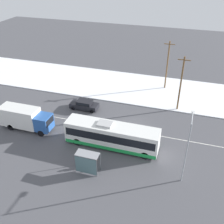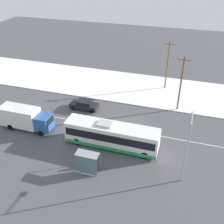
{
  "view_description": "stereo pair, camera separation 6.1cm",
  "coord_description": "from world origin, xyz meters",
  "px_view_note": "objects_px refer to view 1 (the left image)",
  "views": [
    {
      "loc": [
        6.52,
        -28.76,
        20.94
      ],
      "look_at": [
        -3.14,
        1.75,
        1.4
      ],
      "focal_mm": 42.0,
      "sensor_mm": 36.0,
      "label": 1
    },
    {
      "loc": [
        6.58,
        -28.74,
        20.94
      ],
      "look_at": [
        -3.14,
        1.75,
        1.4
      ],
      "focal_mm": 42.0,
      "sensor_mm": 36.0,
      "label": 2
    }
  ],
  "objects_px": {
    "utility_pole_roadside": "(181,83)",
    "utility_pole_snowlot": "(167,65)",
    "bus_shelter": "(87,161)",
    "sedan_car": "(84,104)",
    "box_truck": "(25,118)",
    "pedestrian_at_stop": "(95,158)",
    "city_bus": "(112,135)",
    "streetlamp": "(188,143)"
  },
  "relations": [
    {
      "from": "utility_pole_roadside",
      "to": "utility_pole_snowlot",
      "type": "relative_size",
      "value": 1.01
    },
    {
      "from": "bus_shelter",
      "to": "utility_pole_roadside",
      "type": "height_order",
      "value": "utility_pole_roadside"
    },
    {
      "from": "bus_shelter",
      "to": "utility_pole_roadside",
      "type": "relative_size",
      "value": 0.3
    },
    {
      "from": "sedan_car",
      "to": "utility_pole_snowlot",
      "type": "bearing_deg",
      "value": -134.35
    },
    {
      "from": "sedan_car",
      "to": "utility_pole_roadside",
      "type": "distance_m",
      "value": 14.88
    },
    {
      "from": "box_truck",
      "to": "pedestrian_at_stop",
      "type": "height_order",
      "value": "box_truck"
    },
    {
      "from": "sedan_car",
      "to": "utility_pole_roadside",
      "type": "height_order",
      "value": "utility_pole_roadside"
    },
    {
      "from": "box_truck",
      "to": "bus_shelter",
      "type": "distance_m",
      "value": 12.46
    },
    {
      "from": "city_bus",
      "to": "sedan_car",
      "type": "relative_size",
      "value": 2.68
    },
    {
      "from": "sedan_car",
      "to": "bus_shelter",
      "type": "distance_m",
      "value": 13.89
    },
    {
      "from": "sedan_car",
      "to": "utility_pole_snowlot",
      "type": "relative_size",
      "value": 0.51
    },
    {
      "from": "city_bus",
      "to": "utility_pole_roadside",
      "type": "xyz_separation_m",
      "value": [
        6.98,
        11.63,
        2.87
      ]
    },
    {
      "from": "box_truck",
      "to": "streetlamp",
      "type": "relative_size",
      "value": 1.0
    },
    {
      "from": "pedestrian_at_stop",
      "to": "utility_pole_roadside",
      "type": "height_order",
      "value": "utility_pole_roadside"
    },
    {
      "from": "sedan_car",
      "to": "utility_pole_snowlot",
      "type": "distance_m",
      "value": 16.04
    },
    {
      "from": "city_bus",
      "to": "streetlamp",
      "type": "distance_m",
      "value": 9.8
    },
    {
      "from": "sedan_car",
      "to": "pedestrian_at_stop",
      "type": "relative_size",
      "value": 2.54
    },
    {
      "from": "utility_pole_roadside",
      "to": "utility_pole_snowlot",
      "type": "bearing_deg",
      "value": 112.38
    },
    {
      "from": "utility_pole_snowlot",
      "to": "bus_shelter",
      "type": "bearing_deg",
      "value": -102.53
    },
    {
      "from": "city_bus",
      "to": "sedan_car",
      "type": "height_order",
      "value": "city_bus"
    },
    {
      "from": "streetlamp",
      "to": "bus_shelter",
      "type": "bearing_deg",
      "value": -166.47
    },
    {
      "from": "city_bus",
      "to": "utility_pole_snowlot",
      "type": "height_order",
      "value": "utility_pole_snowlot"
    },
    {
      "from": "box_truck",
      "to": "utility_pole_roadside",
      "type": "height_order",
      "value": "utility_pole_roadside"
    },
    {
      "from": "bus_shelter",
      "to": "utility_pole_snowlot",
      "type": "xyz_separation_m",
      "value": [
        5.3,
        23.84,
        2.79
      ]
    },
    {
      "from": "box_truck",
      "to": "pedestrian_at_stop",
      "type": "relative_size",
      "value": 4.25
    },
    {
      "from": "city_bus",
      "to": "streetlamp",
      "type": "xyz_separation_m",
      "value": [
        8.88,
        -2.81,
        3.06
      ]
    },
    {
      "from": "city_bus",
      "to": "box_truck",
      "type": "distance_m",
      "value": 12.43
    },
    {
      "from": "box_truck",
      "to": "utility_pole_snowlot",
      "type": "bearing_deg",
      "value": 48.16
    },
    {
      "from": "utility_pole_roadside",
      "to": "utility_pole_snowlot",
      "type": "height_order",
      "value": "utility_pole_roadside"
    },
    {
      "from": "utility_pole_roadside",
      "to": "streetlamp",
      "type": "bearing_deg",
      "value": -82.49
    },
    {
      "from": "city_bus",
      "to": "utility_pole_roadside",
      "type": "bearing_deg",
      "value": 59.02
    },
    {
      "from": "box_truck",
      "to": "utility_pole_snowlot",
      "type": "distance_m",
      "value": 24.94
    },
    {
      "from": "box_truck",
      "to": "sedan_car",
      "type": "xyz_separation_m",
      "value": [
        5.62,
        7.3,
        -0.92
      ]
    },
    {
      "from": "sedan_car",
      "to": "utility_pole_snowlot",
      "type": "xyz_separation_m",
      "value": [
        10.92,
        11.17,
        3.65
      ]
    },
    {
      "from": "box_truck",
      "to": "sedan_car",
      "type": "distance_m",
      "value": 9.26
    },
    {
      "from": "bus_shelter",
      "to": "pedestrian_at_stop",
      "type": "bearing_deg",
      "value": 71.55
    },
    {
      "from": "pedestrian_at_stop",
      "to": "utility_pole_roadside",
      "type": "distance_m",
      "value": 17.77
    },
    {
      "from": "pedestrian_at_stop",
      "to": "utility_pole_roadside",
      "type": "xyz_separation_m",
      "value": [
        7.76,
        15.61,
        3.43
      ]
    },
    {
      "from": "bus_shelter",
      "to": "streetlamp",
      "type": "height_order",
      "value": "streetlamp"
    },
    {
      "from": "sedan_car",
      "to": "streetlamp",
      "type": "bearing_deg",
      "value": 146.86
    },
    {
      "from": "sedan_car",
      "to": "bus_shelter",
      "type": "xyz_separation_m",
      "value": [
        5.62,
        -12.67,
        0.86
      ]
    },
    {
      "from": "city_bus",
      "to": "bus_shelter",
      "type": "distance_m",
      "value": 5.37
    }
  ]
}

